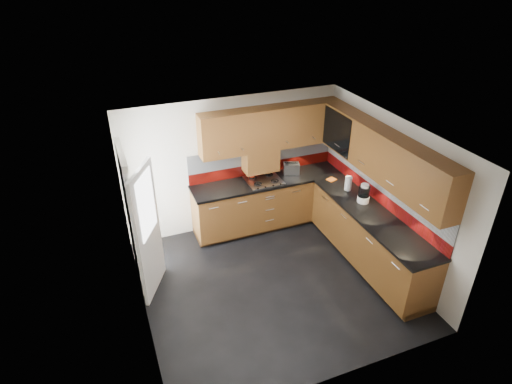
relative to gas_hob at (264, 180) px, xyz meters
name	(u,v)px	position (x,y,z in m)	size (l,w,h in m)	color
room	(275,198)	(-0.45, -1.47, 0.54)	(4.00, 3.80, 2.64)	black
base_cabinets	(314,220)	(0.62, -0.75, -0.52)	(2.70, 3.20, 0.95)	#5D3214
countertop	(316,196)	(0.60, -0.77, -0.04)	(2.72, 3.22, 0.04)	black
backsplash	(322,173)	(0.83, -0.54, 0.25)	(2.70, 3.20, 0.54)	maroon
upper_cabinets	(327,141)	(0.78, -0.69, 0.88)	(2.50, 3.20, 0.72)	#5D3214
extractor_hood	(260,160)	(0.00, 0.17, 0.32)	(0.60, 0.33, 0.40)	#5D3214
glass_cabinet	(344,129)	(1.26, -0.40, 0.91)	(0.32, 0.80, 0.66)	black
back_door	(138,225)	(-2.23, -0.72, 0.08)	(0.42, 1.19, 2.04)	white
gas_hob	(264,180)	(0.00, 0.00, 0.00)	(0.60, 0.53, 0.05)	silver
utensil_pot	(252,173)	(-0.15, 0.20, 0.08)	(0.11, 0.11, 0.40)	red
toaster	(291,168)	(0.57, 0.11, 0.08)	(0.32, 0.25, 0.20)	silver
food_processor	(364,194)	(1.20, -1.22, 0.13)	(0.19, 0.19, 0.32)	white
paper_towel	(348,183)	(1.19, -0.79, 0.10)	(0.11, 0.11, 0.24)	white
orange_cloth	(331,180)	(1.11, -0.39, -0.01)	(0.15, 0.13, 0.02)	orange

